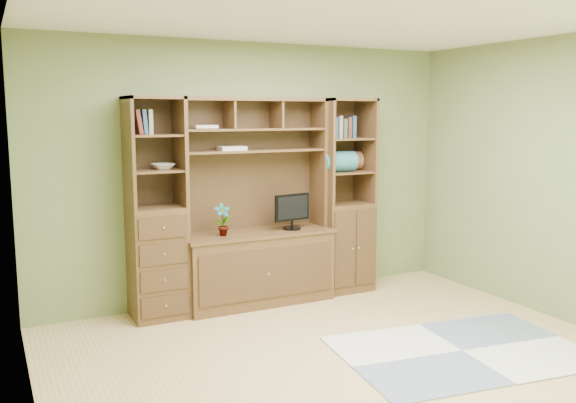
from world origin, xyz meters
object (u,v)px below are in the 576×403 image
left_tower (156,209)px  monitor (292,205)px  center_hutch (258,202)px  right_tower (344,196)px

left_tower → monitor: bearing=-3.1°
center_hutch → left_tower: size_ratio=1.00×
center_hutch → left_tower: bearing=177.7°
right_tower → monitor: (-0.66, -0.07, -0.05)m
center_hutch → monitor: 0.37m
right_tower → center_hutch: bearing=-177.8°
left_tower → center_hutch: bearing=-2.3°
center_hutch → right_tower: 1.03m
left_tower → monitor: left_tower is taller
monitor → center_hutch: bearing=166.3°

